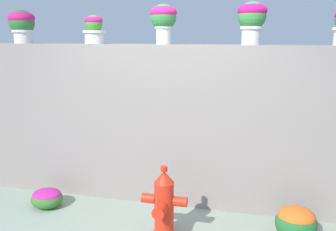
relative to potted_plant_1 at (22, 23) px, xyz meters
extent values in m
cube|color=gray|center=(1.93, 0.02, -1.24)|extent=(6.46, 0.29, 1.99)
cylinder|color=silver|center=(0.00, 0.00, -0.17)|extent=(0.22, 0.22, 0.17)
cylinder|color=silver|center=(0.00, 0.00, -0.10)|extent=(0.26, 0.26, 0.03)
sphere|color=#2A682F|center=(0.00, 0.00, 0.01)|extent=(0.32, 0.32, 0.32)
ellipsoid|color=#C31B68|center=(0.00, 0.00, 0.07)|extent=(0.33, 0.33, 0.17)
cylinder|color=beige|center=(1.01, -0.02, -0.17)|extent=(0.23, 0.23, 0.16)
cylinder|color=beige|center=(1.01, -0.02, -0.10)|extent=(0.27, 0.27, 0.03)
sphere|color=#3D8229|center=(1.01, -0.02, -0.01)|extent=(0.21, 0.21, 0.21)
ellipsoid|color=#C21763|center=(1.01, -0.02, 0.03)|extent=(0.22, 0.22, 0.11)
cylinder|color=silver|center=(1.87, 0.01, -0.15)|extent=(0.17, 0.17, 0.21)
cylinder|color=silver|center=(1.87, 0.01, -0.05)|extent=(0.20, 0.20, 0.03)
sphere|color=#2E7B39|center=(1.87, 0.01, 0.06)|extent=(0.30, 0.30, 0.30)
ellipsoid|color=#C11D68|center=(1.87, 0.01, 0.11)|extent=(0.31, 0.31, 0.16)
cylinder|color=silver|center=(2.88, 0.03, -0.15)|extent=(0.21, 0.21, 0.20)
cylinder|color=silver|center=(2.88, 0.03, -0.06)|extent=(0.25, 0.25, 0.03)
sphere|color=#327C39|center=(2.88, 0.03, 0.06)|extent=(0.31, 0.31, 0.31)
ellipsoid|color=#C01162|center=(2.88, 0.03, 0.12)|extent=(0.33, 0.33, 0.17)
cylinder|color=red|center=(2.09, -0.85, -1.93)|extent=(0.20, 0.20, 0.61)
cone|color=red|center=(2.09, -0.85, -1.56)|extent=(0.21, 0.21, 0.13)
cylinder|color=red|center=(2.09, -0.85, -1.47)|extent=(0.07, 0.07, 0.05)
cylinder|color=red|center=(1.92, -0.85, -1.82)|extent=(0.14, 0.10, 0.10)
cylinder|color=red|center=(2.27, -0.85, -1.82)|extent=(0.14, 0.10, 0.10)
cylinder|color=red|center=(2.09, -1.03, -1.85)|extent=(0.13, 0.16, 0.13)
ellipsoid|color=#346C2A|center=(0.51, -0.53, -2.13)|extent=(0.40, 0.36, 0.24)
ellipsoid|color=#AD2182|center=(0.51, -0.53, -2.08)|extent=(0.36, 0.32, 0.13)
ellipsoid|color=#23622C|center=(3.45, -0.54, -2.08)|extent=(0.43, 0.39, 0.36)
ellipsoid|color=#E85A1C|center=(3.45, -0.54, -2.00)|extent=(0.39, 0.34, 0.20)
camera|label=1|loc=(2.95, -4.22, -0.13)|focal=38.77mm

